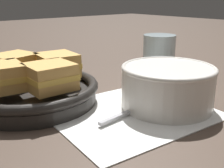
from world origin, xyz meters
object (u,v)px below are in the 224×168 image
Objects in this scene: sandwich_near_right at (15,65)px; drinking_glass at (159,57)px; sandwich_far_left at (0,77)px; skillet at (33,92)px; sandwich_far_right at (50,77)px; spoon at (142,106)px; sandwich_near_left at (57,65)px; soup_bowl at (167,84)px.

drinking_glass reaches higher than sandwich_near_right.
sandwich_near_right is 1.05× the size of sandwich_far_left.
sandwich_far_right is (0.01, -0.06, 0.04)m from skillet.
sandwich_far_right is at bearing -38.68° from sandwich_far_left.
sandwich_far_right is (0.01, -0.12, 0.00)m from sandwich_near_right.
sandwich_far_right is at bearing 136.41° from spoon.
spoon is 0.22m from drinking_glass.
drinking_glass reaches higher than spoon.
sandwich_far_left is (-0.06, -0.01, 0.04)m from skillet.
spoon is 1.37× the size of drinking_glass.
sandwich_near_left is 0.12m from sandwich_far_left.
spoon is at bearing 158.92° from soup_bowl.
drinking_glass reaches higher than skillet.
sandwich_far_left reaches higher than spoon.
drinking_glass is (0.25, -0.06, -0.01)m from sandwich_near_left.
drinking_glass reaches higher than sandwich_far_left.
sandwich_near_left is at bearing 109.17° from spoon.
drinking_glass is at bearing -6.82° from sandwich_far_left.
drinking_glass is (0.31, -0.05, 0.03)m from skillet.
sandwich_far_right is at bearing -83.68° from skillet.
sandwich_near_left reaches higher than spoon.
soup_bowl is at bearing -36.43° from sandwich_far_left.
soup_bowl is 1.14× the size of spoon.
spoon is 1.61× the size of sandwich_near_right.
soup_bowl is 0.26m from skillet.
sandwich_far_left is (-0.24, 0.18, 0.02)m from soup_bowl.
drinking_glass reaches higher than soup_bowl.
sandwich_far_right is (-0.17, 0.12, 0.02)m from soup_bowl.
spoon is 0.60× the size of skillet.
sandwich_far_left is 0.81× the size of drinking_glass.
soup_bowl is 0.22m from sandwich_near_left.
sandwich_far_left is at bearing -173.68° from skillet.
soup_bowl is at bearing -135.06° from drinking_glass.
soup_bowl is 0.68× the size of skillet.
drinking_glass is at bearing 28.80° from spoon.
soup_bowl is 0.30m from sandwich_near_right.
sandwich_near_right is at bearing 96.32° from skillet.
skillet is (-0.18, 0.18, -0.02)m from soup_bowl.
sandwich_near_right is 0.33m from drinking_glass.
sandwich_near_left is 0.08m from sandwich_far_right.
sandwich_far_right is at bearing 144.48° from soup_bowl.
sandwich_near_right is (-0.18, 0.24, 0.02)m from soup_bowl.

